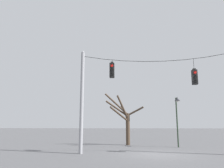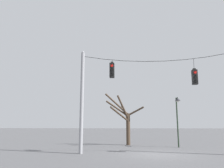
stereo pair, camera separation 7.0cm
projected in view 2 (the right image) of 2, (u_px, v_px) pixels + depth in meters
The scene contains 7 objects.
ground_plane at pixel (158, 155), 14.38m from camera, with size 200.00×200.00×0.00m, color #4C4C4F.
utility_pole_left at pixel (82, 100), 15.45m from camera, with size 0.26×0.26×7.29m.
span_wire at pixel (154, 59), 15.61m from camera, with size 10.37×0.03×0.52m.
traffic_light_near_right_pole at pixel (112, 70), 15.69m from camera, with size 0.34×0.58×1.31m.
traffic_light_near_left_pole at pixel (195, 77), 15.16m from camera, with size 0.34×0.58×1.85m.
street_lamp at pixel (178, 109), 19.20m from camera, with size 0.49×0.84×4.33m.
bare_tree at pixel (125, 119), 21.25m from camera, with size 3.81×2.72×4.95m.
Camera 2 is at (-1.91, -15.17, 1.96)m, focal length 35.00 mm.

